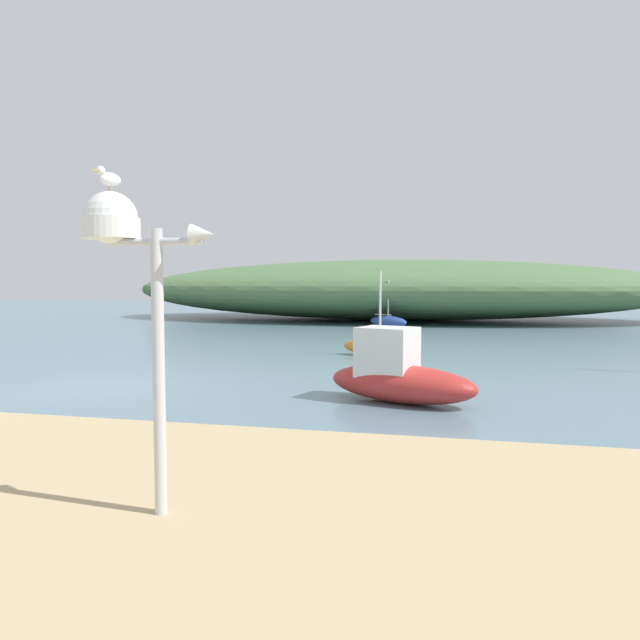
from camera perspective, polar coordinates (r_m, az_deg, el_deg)
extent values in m
plane|color=slate|center=(14.55, -21.30, -6.28)|extent=(120.00, 120.00, 0.00)
ellipsoid|color=#517547|center=(39.09, 7.28, 3.04)|extent=(36.81, 14.81, 4.04)
cylinder|color=silver|center=(5.74, -15.88, -5.15)|extent=(0.12, 0.12, 2.78)
cylinder|color=silver|center=(5.68, -16.11, 7.56)|extent=(0.96, 0.07, 0.07)
cylinder|color=white|center=(5.94, -20.24, 8.63)|extent=(0.55, 0.55, 0.20)
sphere|color=white|center=(5.95, -20.27, 9.60)|extent=(0.51, 0.51, 0.51)
cone|color=silver|center=(5.48, -11.67, 8.41)|extent=(0.22, 0.20, 0.20)
cylinder|color=orange|center=(5.97, -20.22, 12.29)|extent=(0.01, 0.01, 0.05)
cylinder|color=orange|center=(6.00, -20.44, 12.24)|extent=(0.01, 0.01, 0.05)
ellipsoid|color=white|center=(6.00, -20.35, 13.11)|extent=(0.19, 0.26, 0.13)
ellipsoid|color=#9EA0A8|center=(6.00, -20.35, 13.32)|extent=(0.17, 0.24, 0.05)
sphere|color=white|center=(5.96, -21.18, 13.81)|extent=(0.09, 0.09, 0.09)
cone|color=gold|center=(5.92, -21.73, 13.79)|extent=(0.04, 0.06, 0.03)
ellipsoid|color=orange|center=(19.23, 6.03, -2.75)|extent=(2.75, 1.41, 0.61)
cylinder|color=silver|center=(19.13, 6.06, 1.25)|extent=(0.08, 0.08, 2.44)
cylinder|color=silver|center=(19.35, 4.95, -1.60)|extent=(1.17, 0.37, 0.06)
ellipsoid|color=#2D4C9E|center=(31.98, 6.86, -0.16)|extent=(2.58, 2.14, 0.63)
cylinder|color=silver|center=(31.92, 6.88, 2.05)|extent=(0.08, 0.08, 2.22)
cylinder|color=silver|center=(32.21, 6.34, 0.54)|extent=(0.98, 0.71, 0.06)
ellipsoid|color=#B72D28|center=(11.90, 8.15, -6.35)|extent=(3.41, 2.17, 0.78)
cube|color=silver|center=(11.94, 6.77, -3.21)|extent=(1.37, 1.25, 1.04)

